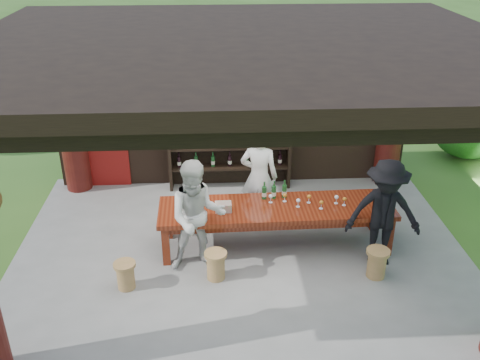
{
  "coord_description": "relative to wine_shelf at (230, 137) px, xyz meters",
  "views": [
    {
      "loc": [
        -0.43,
        -7.31,
        4.99
      ],
      "look_at": [
        0.0,
        0.4,
        1.15
      ],
      "focal_mm": 40.0,
      "sensor_mm": 36.0,
      "label": 1
    }
  ],
  "objects": [
    {
      "name": "ground",
      "position": [
        0.09,
        -2.45,
        -1.07
      ],
      "size": [
        90.0,
        90.0,
        0.0
      ],
      "primitive_type": "plane",
      "color": "#2D5119",
      "rests_on": "ground"
    },
    {
      "name": "pavilion",
      "position": [
        0.08,
        -2.02,
        1.06
      ],
      "size": [
        7.5,
        6.0,
        3.6
      ],
      "color": "slate",
      "rests_on": "ground"
    },
    {
      "name": "wine_shelf",
      "position": [
        0.0,
        0.0,
        0.0
      ],
      "size": [
        2.43,
        0.37,
        2.14
      ],
      "color": "black",
      "rests_on": "ground"
    },
    {
      "name": "tasting_table",
      "position": [
        0.67,
        -2.24,
        -0.43
      ],
      "size": [
        3.83,
        1.06,
        0.75
      ],
      "rotation": [
        0.0,
        0.0,
        0.02
      ],
      "color": "#561A0C",
      "rests_on": "ground"
    },
    {
      "name": "stool_near_left",
      "position": [
        -0.33,
        -3.08,
        -0.83
      ],
      "size": [
        0.35,
        0.35,
        0.46
      ],
      "rotation": [
        0.0,
        0.0,
        -0.24
      ],
      "color": "olive",
      "rests_on": "ground"
    },
    {
      "name": "stool_near_right",
      "position": [
        2.12,
        -3.17,
        -0.82
      ],
      "size": [
        0.36,
        0.36,
        0.47
      ],
      "rotation": [
        0.0,
        0.0,
        -0.1
      ],
      "color": "olive",
      "rests_on": "ground"
    },
    {
      "name": "stool_far_left",
      "position": [
        -1.67,
        -3.25,
        -0.84
      ],
      "size": [
        0.33,
        0.33,
        0.44
      ],
      "rotation": [
        0.0,
        0.0,
        -0.34
      ],
      "color": "olive",
      "rests_on": "ground"
    },
    {
      "name": "host",
      "position": [
        0.46,
        -1.45,
        -0.17
      ],
      "size": [
        0.74,
        0.57,
        1.8
      ],
      "primitive_type": "imported",
      "rotation": [
        0.0,
        0.0,
        2.92
      ],
      "color": "white",
      "rests_on": "ground"
    },
    {
      "name": "guest_woman",
      "position": [
        -0.59,
        -2.77,
        -0.17
      ],
      "size": [
        0.94,
        0.76,
        1.81
      ],
      "primitive_type": "imported",
      "rotation": [
        0.0,
        0.0,
        0.09
      ],
      "color": "beige",
      "rests_on": "ground"
    },
    {
      "name": "guest_man",
      "position": [
        2.26,
        -2.79,
        -0.19
      ],
      "size": [
        1.22,
        0.81,
        1.77
      ],
      "primitive_type": "imported",
      "rotation": [
        0.0,
        0.0,
        -0.14
      ],
      "color": "black",
      "rests_on": "ground"
    },
    {
      "name": "table_bottles",
      "position": [
        0.67,
        -1.95,
        -0.17
      ],
      "size": [
        0.42,
        0.11,
        0.31
      ],
      "color": "#194C1E",
      "rests_on": "tasting_table"
    },
    {
      "name": "table_glasses",
      "position": [
        1.21,
        -2.2,
        -0.25
      ],
      "size": [
        1.25,
        0.34,
        0.15
      ],
      "color": "silver",
      "rests_on": "tasting_table"
    },
    {
      "name": "napkin_basket",
      "position": [
        -0.19,
        -2.34,
        -0.25
      ],
      "size": [
        0.26,
        0.19,
        0.14
      ],
      "primitive_type": "cube",
      "rotation": [
        0.0,
        0.0,
        0.02
      ],
      "color": "#BF6672",
      "rests_on": "tasting_table"
    },
    {
      "name": "shrubs",
      "position": [
        2.45,
        -1.82,
        -0.51
      ],
      "size": [
        15.8,
        7.91,
        1.36
      ],
      "color": "#194C14",
      "rests_on": "ground"
    },
    {
      "name": "trees",
      "position": [
        3.33,
        -0.88,
        2.29
      ],
      "size": [
        21.86,
        9.9,
        4.8
      ],
      "color": "#3F2819",
      "rests_on": "ground"
    }
  ]
}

